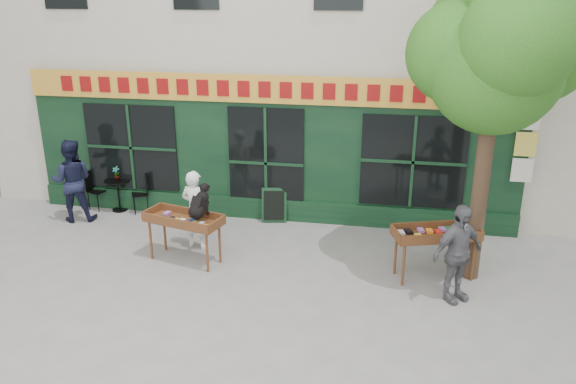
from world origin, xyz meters
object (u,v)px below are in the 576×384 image
dog (199,201)px  man_left (72,181)px  woman (195,210)px  book_cart_right (436,236)px  man_right (457,253)px  bistro_table (118,189)px  book_cart_center (184,222)px

dog → man_left: man_left is taller
woman → book_cart_right: 4.72m
man_right → woman: bearing=127.9°
man_left → dog: bearing=137.6°
bistro_table → book_cart_center: bearing=-41.9°
dog → man_left: (-3.56, 1.57, -0.34)m
woman → bistro_table: 2.99m
dog → book_cart_right: size_ratio=0.37×
book_cart_center → man_right: size_ratio=0.93×
book_cart_right → bistro_table: size_ratio=2.13×
dog → man_right: bearing=8.6°
man_right → dog: bearing=135.3°
woman → bistro_table: bearing=-17.8°
bistro_table → book_cart_right: bearing=-16.0°
bistro_table → man_right: bearing=-20.5°
dog → book_cart_right: (4.34, 0.24, -0.47)m
book_cart_center → bistro_table: book_cart_center is taller
man_right → book_cart_center: bearing=135.1°
book_cart_center → bistro_table: bearing=152.9°
book_cart_right → man_left: bearing=151.9°
man_left → bistro_table: bearing=-152.3°
bistro_table → man_left: (-0.70, -0.73, 0.40)m
woman → book_cart_right: (4.69, -0.46, 0.00)m
book_cart_center → man_right: man_right is taller
man_right → man_left: bearing=127.3°
woman → man_right: 5.14m
book_cart_center → dog: (0.35, -0.05, 0.47)m
dog → woman: 0.91m
woman → man_left: bearing=-0.4°
book_cart_center → woman: woman is taller
book_cart_center → man_left: man_left is taller
woman → man_left: man_left is taller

